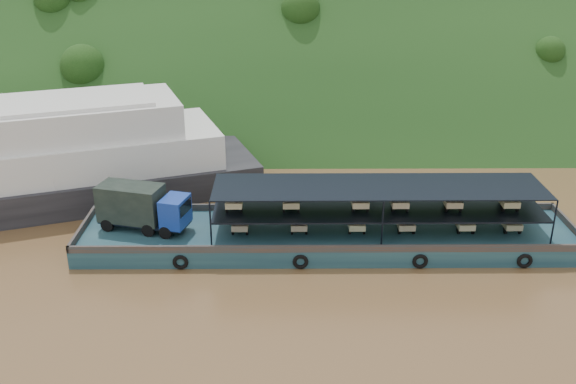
{
  "coord_description": "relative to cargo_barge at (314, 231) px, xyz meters",
  "views": [
    {
      "loc": [
        -2.32,
        -40.26,
        21.41
      ],
      "look_at": [
        -2.0,
        3.0,
        3.2
      ],
      "focal_mm": 40.0,
      "sensor_mm": 36.0,
      "label": 1
    }
  ],
  "objects": [
    {
      "name": "ground",
      "position": [
        0.16,
        -0.84,
        -1.11
      ],
      "size": [
        160.0,
        160.0,
        0.0
      ],
      "primitive_type": "plane",
      "color": "brown",
      "rests_on": "ground"
    },
    {
      "name": "cargo_barge",
      "position": [
        0.0,
        0.0,
        0.0
      ],
      "size": [
        35.0,
        7.18,
        4.54
      ],
      "color": "#123041",
      "rests_on": "ground"
    },
    {
      "name": "hillside",
      "position": [
        0.16,
        35.16,
        -1.11
      ],
      "size": [
        140.0,
        39.6,
        39.6
      ],
      "primitive_type": "cube",
      "rotation": [
        0.79,
        0.0,
        0.0
      ],
      "color": "#143312",
      "rests_on": "ground"
    }
  ]
}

